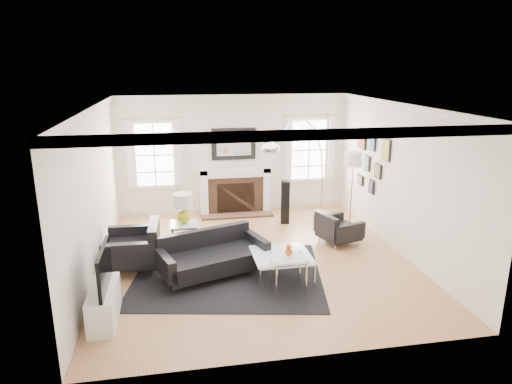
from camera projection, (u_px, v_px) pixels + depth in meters
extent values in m
plane|color=#AC7548|center=(256.00, 259.00, 8.44)|extent=(6.00, 6.00, 0.00)
cube|color=silver|center=(234.00, 154.00, 10.90)|extent=(5.50, 0.04, 2.80)
cube|color=silver|center=(302.00, 252.00, 5.21)|extent=(5.50, 0.04, 2.80)
cube|color=silver|center=(93.00, 193.00, 7.59)|extent=(0.04, 6.00, 2.80)
cube|color=silver|center=(400.00, 179.00, 8.53)|extent=(0.04, 6.00, 2.80)
cube|color=white|center=(256.00, 106.00, 7.68)|extent=(5.50, 6.00, 0.02)
cube|color=white|center=(256.00, 109.00, 7.69)|extent=(5.50, 6.00, 0.12)
cube|color=white|center=(204.00, 192.00, 10.81)|extent=(0.18, 0.38, 1.10)
cube|color=white|center=(266.00, 189.00, 11.07)|extent=(0.18, 0.38, 1.10)
cube|color=white|center=(235.00, 170.00, 10.80)|extent=(1.70, 0.38, 0.12)
cube|color=white|center=(235.00, 174.00, 10.83)|extent=(1.50, 0.34, 0.10)
cube|color=brown|center=(235.00, 194.00, 10.99)|extent=(1.30, 0.30, 0.90)
cube|color=black|center=(236.00, 198.00, 10.91)|extent=(0.90, 0.10, 0.76)
cube|color=brown|center=(237.00, 215.00, 10.85)|extent=(1.70, 0.50, 0.04)
cube|color=black|center=(234.00, 144.00, 10.79)|extent=(1.05, 0.06, 0.75)
cube|color=white|center=(234.00, 144.00, 10.76)|extent=(0.82, 0.02, 0.55)
cube|color=white|center=(154.00, 155.00, 10.54)|extent=(1.00, 0.05, 1.60)
cube|color=white|center=(154.00, 155.00, 10.51)|extent=(0.84, 0.02, 1.44)
cube|color=white|center=(129.00, 154.00, 10.34)|extent=(0.14, 0.05, 1.55)
cube|color=white|center=(178.00, 153.00, 10.53)|extent=(0.14, 0.05, 1.55)
cube|color=white|center=(309.00, 150.00, 11.17)|extent=(1.00, 0.05, 1.60)
cube|color=white|center=(309.00, 150.00, 11.14)|extent=(0.84, 0.02, 1.44)
cube|color=white|center=(288.00, 149.00, 10.97)|extent=(0.14, 0.05, 1.55)
cube|color=white|center=(331.00, 148.00, 11.16)|extent=(0.14, 0.05, 1.55)
cube|color=black|center=(386.00, 150.00, 8.97)|extent=(0.03, 0.34, 0.44)
cube|color=#AC982E|center=(385.00, 150.00, 8.96)|extent=(0.01, 0.29, 0.39)
cube|color=black|center=(373.00, 142.00, 9.57)|extent=(0.03, 0.28, 0.38)
cube|color=#39619F|center=(372.00, 142.00, 9.57)|extent=(0.01, 0.23, 0.33)
cube|color=black|center=(362.00, 142.00, 10.12)|extent=(0.03, 0.40, 0.30)
cube|color=#A93734|center=(361.00, 142.00, 10.11)|extent=(0.01, 0.35, 0.25)
cube|color=black|center=(378.00, 171.00, 9.39)|extent=(0.03, 0.30, 0.30)
cube|color=brown|center=(377.00, 171.00, 9.38)|extent=(0.01, 0.25, 0.25)
cube|color=black|center=(367.00, 163.00, 9.89)|extent=(0.03, 0.26, 0.34)
cube|color=#4C7F5E|center=(366.00, 163.00, 9.89)|extent=(0.01, 0.21, 0.29)
cube|color=black|center=(357.00, 160.00, 10.43)|extent=(0.03, 0.32, 0.24)
cube|color=tan|center=(356.00, 160.00, 10.43)|extent=(0.01, 0.27, 0.19)
cube|color=black|center=(371.00, 187.00, 9.73)|extent=(0.03, 0.24, 0.30)
cube|color=#4A3367|center=(371.00, 187.00, 9.73)|extent=(0.01, 0.19, 0.25)
cube|color=black|center=(360.00, 180.00, 10.30)|extent=(0.03, 0.28, 0.22)
cube|color=#A35F6D|center=(360.00, 180.00, 10.30)|extent=(0.01, 0.23, 0.17)
cube|color=white|center=(104.00, 304.00, 6.34)|extent=(0.35, 1.00, 0.50)
cube|color=black|center=(104.00, 268.00, 6.20)|extent=(0.05, 1.00, 0.58)
cube|color=black|center=(228.00, 274.00, 7.81)|extent=(3.56, 3.15, 0.01)
cube|color=black|center=(213.00, 261.00, 7.71)|extent=(1.89, 1.33, 0.29)
cube|color=black|center=(204.00, 242.00, 7.96)|extent=(1.67, 0.69, 0.48)
cube|color=black|center=(165.00, 265.00, 7.28)|extent=(0.39, 0.81, 0.36)
cube|color=black|center=(256.00, 245.00, 8.08)|extent=(0.39, 0.81, 0.36)
cube|color=black|center=(132.00, 253.00, 7.94)|extent=(0.90, 0.90, 0.33)
cube|color=black|center=(154.00, 238.00, 7.93)|extent=(0.18, 0.89, 0.55)
cube|color=black|center=(134.00, 236.00, 8.32)|extent=(0.89, 0.15, 0.42)
cube|color=black|center=(129.00, 256.00, 7.48)|extent=(0.89, 0.15, 0.42)
cube|color=black|center=(339.00, 232.00, 9.12)|extent=(0.85, 0.85, 0.26)
cube|color=black|center=(326.00, 225.00, 8.94)|extent=(0.31, 0.69, 0.43)
cube|color=black|center=(350.00, 232.00, 8.80)|extent=(0.68, 0.29, 0.32)
cube|color=black|center=(329.00, 222.00, 9.39)|extent=(0.68, 0.29, 0.32)
cube|color=silver|center=(281.00, 255.00, 7.57)|extent=(0.95, 0.95, 0.02)
cylinder|color=silver|center=(261.00, 280.00, 7.14)|extent=(0.04, 0.04, 0.42)
cylinder|color=silver|center=(314.00, 276.00, 7.29)|extent=(0.04, 0.04, 0.42)
cylinder|color=silver|center=(251.00, 258.00, 7.97)|extent=(0.04, 0.04, 0.42)
cylinder|color=silver|center=(300.00, 254.00, 8.12)|extent=(0.04, 0.04, 0.42)
cube|color=silver|center=(184.00, 224.00, 8.62)|extent=(0.52, 0.52, 0.02)
cylinder|color=silver|center=(173.00, 242.00, 8.45)|extent=(0.04, 0.04, 0.57)
cylinder|color=silver|center=(196.00, 241.00, 8.53)|extent=(0.04, 0.04, 0.57)
cylinder|color=silver|center=(173.00, 234.00, 8.87)|extent=(0.04, 0.04, 0.57)
cylinder|color=silver|center=(195.00, 233.00, 8.94)|extent=(0.04, 0.04, 0.57)
cube|color=silver|center=(289.00, 258.00, 7.04)|extent=(0.54, 0.46, 0.02)
cylinder|color=silver|center=(276.00, 281.00, 6.90)|extent=(0.04, 0.04, 0.60)
cylinder|color=silver|center=(306.00, 279.00, 6.98)|extent=(0.04, 0.04, 0.60)
cylinder|color=silver|center=(271.00, 271.00, 7.26)|extent=(0.04, 0.04, 0.60)
cylinder|color=silver|center=(299.00, 269.00, 7.34)|extent=(0.04, 0.04, 0.60)
sphere|color=#A9BB17|center=(183.00, 217.00, 8.58)|extent=(0.27, 0.27, 0.27)
cylinder|color=#A9BB17|center=(183.00, 210.00, 8.55)|extent=(0.04, 0.04, 0.11)
cylinder|color=white|center=(183.00, 200.00, 8.50)|extent=(0.36, 0.36, 0.25)
sphere|color=#BD4D18|center=(289.00, 252.00, 7.02)|extent=(0.12, 0.12, 0.12)
sphere|color=#BD4D18|center=(289.00, 247.00, 6.99)|extent=(0.09, 0.09, 0.09)
cube|color=white|center=(321.00, 218.00, 10.37)|extent=(0.26, 0.42, 0.21)
ellipsoid|color=silver|center=(270.00, 148.00, 8.43)|extent=(0.35, 0.35, 0.21)
cylinder|color=#B1913D|center=(349.00, 232.00, 9.72)|extent=(0.22, 0.22, 0.03)
cylinder|color=#B1913D|center=(351.00, 198.00, 9.52)|extent=(0.03, 0.03, 1.55)
cylinder|color=white|center=(353.00, 159.00, 9.29)|extent=(0.35, 0.35, 0.29)
cube|color=black|center=(285.00, 202.00, 10.22)|extent=(0.24, 0.24, 0.98)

